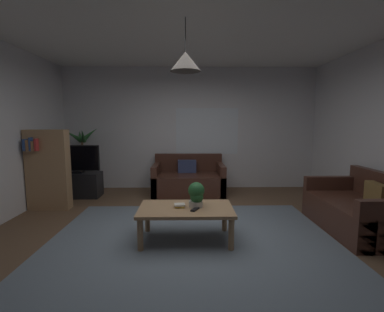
{
  "coord_description": "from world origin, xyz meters",
  "views": [
    {
      "loc": [
        -0.07,
        -3.48,
        1.52
      ],
      "look_at": [
        0.0,
        0.3,
        1.05
      ],
      "focal_mm": 25.22,
      "sensor_mm": 36.0,
      "label": 1
    }
  ],
  "objects_px": {
    "coffee_table": "(186,212)",
    "potted_plant_on_table": "(196,194)",
    "potted_palm_corner": "(83,162)",
    "bookshelf_corner": "(48,169)",
    "book_on_table_1": "(180,205)",
    "couch_under_window": "(189,181)",
    "pendant_lamp": "(185,61)",
    "tv": "(76,159)",
    "tv_stand": "(78,185)",
    "book_on_table_0": "(180,207)",
    "remote_on_table_0": "(195,209)",
    "couch_right_side": "(359,212)"
  },
  "relations": [
    {
      "from": "potted_palm_corner",
      "to": "book_on_table_1",
      "type": "bearing_deg",
      "value": -49.03
    },
    {
      "from": "coffee_table",
      "to": "potted_palm_corner",
      "type": "bearing_deg",
      "value": 131.85
    },
    {
      "from": "couch_right_side",
      "to": "potted_plant_on_table",
      "type": "distance_m",
      "value": 2.34
    },
    {
      "from": "book_on_table_0",
      "to": "pendant_lamp",
      "type": "distance_m",
      "value": 1.8
    },
    {
      "from": "couch_under_window",
      "to": "couch_right_side",
      "type": "bearing_deg",
      "value": -40.93
    },
    {
      "from": "potted_palm_corner",
      "to": "bookshelf_corner",
      "type": "xyz_separation_m",
      "value": [
        -0.14,
        -1.22,
        0.06
      ]
    },
    {
      "from": "potted_plant_on_table",
      "to": "potted_palm_corner",
      "type": "distance_m",
      "value": 3.48
    },
    {
      "from": "book_on_table_0",
      "to": "coffee_table",
      "type": "bearing_deg",
      "value": -2.17
    },
    {
      "from": "remote_on_table_0",
      "to": "tv",
      "type": "distance_m",
      "value": 3.22
    },
    {
      "from": "remote_on_table_0",
      "to": "tv_stand",
      "type": "distance_m",
      "value": 3.23
    },
    {
      "from": "book_on_table_0",
      "to": "remote_on_table_0",
      "type": "height_order",
      "value": "same"
    },
    {
      "from": "remote_on_table_0",
      "to": "bookshelf_corner",
      "type": "bearing_deg",
      "value": 0.13
    },
    {
      "from": "book_on_table_0",
      "to": "potted_palm_corner",
      "type": "bearing_deg",
      "value": 130.91
    },
    {
      "from": "coffee_table",
      "to": "bookshelf_corner",
      "type": "xyz_separation_m",
      "value": [
        -2.41,
        1.31,
        0.34
      ]
    },
    {
      "from": "tv",
      "to": "bookshelf_corner",
      "type": "bearing_deg",
      "value": -103.49
    },
    {
      "from": "coffee_table",
      "to": "tv_stand",
      "type": "xyz_separation_m",
      "value": [
        -2.22,
        2.11,
        -0.13
      ]
    },
    {
      "from": "book_on_table_0",
      "to": "potted_plant_on_table",
      "type": "relative_size",
      "value": 0.37
    },
    {
      "from": "couch_right_side",
      "to": "tv",
      "type": "xyz_separation_m",
      "value": [
        -4.66,
        1.81,
        0.52
      ]
    },
    {
      "from": "book_on_table_1",
      "to": "pendant_lamp",
      "type": "bearing_deg",
      "value": -9.77
    },
    {
      "from": "tv",
      "to": "couch_under_window",
      "type": "bearing_deg",
      "value": 6.67
    },
    {
      "from": "tv_stand",
      "to": "potted_palm_corner",
      "type": "bearing_deg",
      "value": 96.07
    },
    {
      "from": "book_on_table_1",
      "to": "potted_plant_on_table",
      "type": "distance_m",
      "value": 0.25
    },
    {
      "from": "coffee_table",
      "to": "potted_plant_on_table",
      "type": "bearing_deg",
      "value": 7.36
    },
    {
      "from": "bookshelf_corner",
      "to": "tv",
      "type": "bearing_deg",
      "value": 76.51
    },
    {
      "from": "couch_right_side",
      "to": "tv",
      "type": "height_order",
      "value": "tv"
    },
    {
      "from": "potted_plant_on_table",
      "to": "tv",
      "type": "relative_size",
      "value": 0.35
    },
    {
      "from": "tv_stand",
      "to": "tv",
      "type": "height_order",
      "value": "tv"
    },
    {
      "from": "book_on_table_1",
      "to": "tv",
      "type": "height_order",
      "value": "tv"
    },
    {
      "from": "coffee_table",
      "to": "potted_plant_on_table",
      "type": "distance_m",
      "value": 0.27
    },
    {
      "from": "couch_right_side",
      "to": "bookshelf_corner",
      "type": "bearing_deg",
      "value": -102.1
    },
    {
      "from": "pendant_lamp",
      "to": "couch_under_window",
      "type": "bearing_deg",
      "value": 88.91
    },
    {
      "from": "coffee_table",
      "to": "potted_palm_corner",
      "type": "height_order",
      "value": "potted_palm_corner"
    },
    {
      "from": "coffee_table",
      "to": "remote_on_table_0",
      "type": "bearing_deg",
      "value": -42.71
    },
    {
      "from": "book_on_table_0",
      "to": "tv",
      "type": "bearing_deg",
      "value": 135.89
    },
    {
      "from": "couch_right_side",
      "to": "potted_palm_corner",
      "type": "distance_m",
      "value": 5.24
    },
    {
      "from": "couch_under_window",
      "to": "bookshelf_corner",
      "type": "height_order",
      "value": "bookshelf_corner"
    },
    {
      "from": "potted_plant_on_table",
      "to": "remote_on_table_0",
      "type": "bearing_deg",
      "value": -98.48
    },
    {
      "from": "potted_plant_on_table",
      "to": "potted_palm_corner",
      "type": "xyz_separation_m",
      "value": [
        -2.4,
        2.52,
        0.05
      ]
    },
    {
      "from": "couch_under_window",
      "to": "remote_on_table_0",
      "type": "xyz_separation_m",
      "value": [
        0.07,
        -2.46,
        0.17
      ]
    },
    {
      "from": "couch_under_window",
      "to": "pendant_lamp",
      "type": "relative_size",
      "value": 2.42
    },
    {
      "from": "tv_stand",
      "to": "bookshelf_corner",
      "type": "height_order",
      "value": "bookshelf_corner"
    },
    {
      "from": "couch_right_side",
      "to": "book_on_table_1",
      "type": "relative_size",
      "value": 10.92
    },
    {
      "from": "couch_right_side",
      "to": "bookshelf_corner",
      "type": "height_order",
      "value": "bookshelf_corner"
    },
    {
      "from": "potted_plant_on_table",
      "to": "potted_palm_corner",
      "type": "height_order",
      "value": "potted_palm_corner"
    },
    {
      "from": "potted_palm_corner",
      "to": "bookshelf_corner",
      "type": "height_order",
      "value": "potted_palm_corner"
    },
    {
      "from": "book_on_table_1",
      "to": "bookshelf_corner",
      "type": "bearing_deg",
      "value": 150.85
    },
    {
      "from": "tv",
      "to": "bookshelf_corner",
      "type": "distance_m",
      "value": 0.8
    },
    {
      "from": "pendant_lamp",
      "to": "tv",
      "type": "bearing_deg",
      "value": 136.85
    },
    {
      "from": "tv_stand",
      "to": "potted_palm_corner",
      "type": "relative_size",
      "value": 0.63
    },
    {
      "from": "potted_plant_on_table",
      "to": "tv_stand",
      "type": "height_order",
      "value": "potted_plant_on_table"
    }
  ]
}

